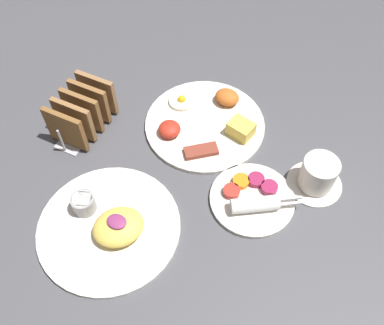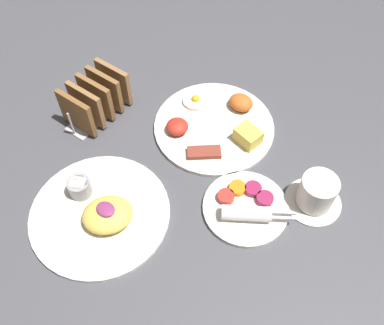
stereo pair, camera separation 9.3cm
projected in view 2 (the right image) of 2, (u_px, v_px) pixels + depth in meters
The scene contains 6 objects.
ground_plane at pixel (171, 164), 0.96m from camera, with size 3.00×3.00×0.00m, color #47474C.
plate_breakfast at pixel (216, 125), 1.02m from camera, with size 0.29×0.29×0.05m.
plate_condiments at pixel (245, 207), 0.89m from camera, with size 0.19×0.18×0.04m.
plate_foreground at pixel (100, 212), 0.88m from camera, with size 0.29×0.29×0.06m.
toast_rack at pixel (96, 99), 1.02m from camera, with size 0.10×0.18×0.10m.
coffee_cup at pixel (316, 193), 0.88m from camera, with size 0.12×0.12×0.08m.
Camera 2 is at (0.36, -0.42, 0.79)m, focal length 40.00 mm.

